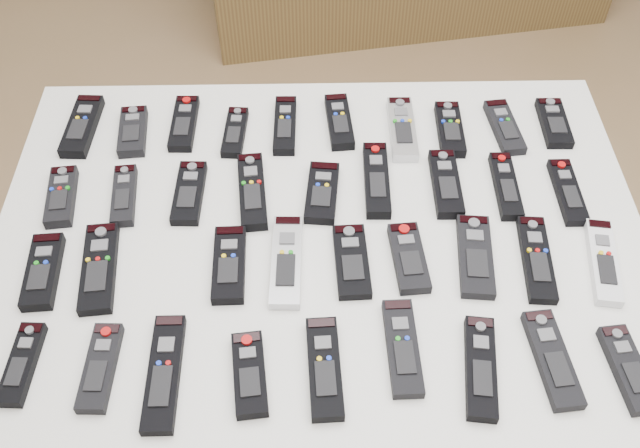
{
  "coord_description": "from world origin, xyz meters",
  "views": [
    {
      "loc": [
        -0.05,
        -0.93,
        1.84
      ],
      "look_at": [
        -0.03,
        -0.06,
        0.8
      ],
      "focal_mm": 40.0,
      "sensor_mm": 36.0,
      "label": 1
    }
  ],
  "objects_px": {
    "remote_14": "(322,193)",
    "remote_32": "(324,368)",
    "remote_8": "(504,127)",
    "remote_6": "(402,129)",
    "table": "(320,249)",
    "remote_30": "(164,373)",
    "remote_11": "(124,195)",
    "remote_24": "(409,258)",
    "remote_5": "(339,122)",
    "remote_29": "(100,367)",
    "remote_15": "(377,180)",
    "remote_27": "(603,262)",
    "remote_12": "(189,193)",
    "remote_1": "(133,132)",
    "remote_20": "(99,268)",
    "remote_22": "(286,261)",
    "remote_26": "(536,259)",
    "remote_35": "(552,359)",
    "remote_23": "(352,261)",
    "remote_10": "(61,197)",
    "remote_3": "(235,132)",
    "remote_7": "(450,129)",
    "remote_34": "(481,368)",
    "remote_13": "(252,191)",
    "remote_18": "(568,192)",
    "remote_19": "(43,271)",
    "remote_33": "(402,347)",
    "remote_0": "(82,126)",
    "remote_16": "(446,184)",
    "remote_4": "(285,125)",
    "remote_25": "(475,256)",
    "remote_2": "(184,123)",
    "remote_9": "(554,123)",
    "remote_28": "(22,364)",
    "remote_31": "(250,374)"
  },
  "relations": [
    {
      "from": "remote_30",
      "to": "remote_12",
      "type": "bearing_deg",
      "value": 89.55
    },
    {
      "from": "remote_15",
      "to": "remote_27",
      "type": "height_order",
      "value": "remote_15"
    },
    {
      "from": "remote_26",
      "to": "remote_35",
      "type": "xyz_separation_m",
      "value": [
        -0.02,
        -0.21,
        0.0
      ]
    },
    {
      "from": "remote_3",
      "to": "remote_13",
      "type": "xyz_separation_m",
      "value": [
        0.04,
        -0.17,
        0.0
      ]
    },
    {
      "from": "remote_15",
      "to": "remote_14",
      "type": "bearing_deg",
      "value": -162.56
    },
    {
      "from": "remote_2",
      "to": "remote_15",
      "type": "bearing_deg",
      "value": -22.67
    },
    {
      "from": "remote_2",
      "to": "remote_29",
      "type": "height_order",
      "value": "remote_29"
    },
    {
      "from": "remote_23",
      "to": "remote_26",
      "type": "height_order",
      "value": "same"
    },
    {
      "from": "remote_7",
      "to": "remote_13",
      "type": "height_order",
      "value": "same"
    },
    {
      "from": "remote_1",
      "to": "remote_20",
      "type": "bearing_deg",
      "value": -96.12
    },
    {
      "from": "remote_30",
      "to": "remote_34",
      "type": "relative_size",
      "value": 1.14
    },
    {
      "from": "remote_27",
      "to": "remote_14",
      "type": "bearing_deg",
      "value": 169.19
    },
    {
      "from": "remote_14",
      "to": "remote_28",
      "type": "height_order",
      "value": "remote_14"
    },
    {
      "from": "remote_3",
      "to": "remote_15",
      "type": "distance_m",
      "value": 0.33
    },
    {
      "from": "remote_5",
      "to": "remote_31",
      "type": "bearing_deg",
      "value": -109.85
    },
    {
      "from": "remote_11",
      "to": "remote_24",
      "type": "bearing_deg",
      "value": -22.19
    },
    {
      "from": "remote_5",
      "to": "remote_13",
      "type": "height_order",
      "value": "same"
    },
    {
      "from": "remote_34",
      "to": "remote_28",
      "type": "bearing_deg",
      "value": -174.24
    },
    {
      "from": "remote_5",
      "to": "remote_18",
      "type": "height_order",
      "value": "remote_5"
    },
    {
      "from": "remote_15",
      "to": "remote_33",
      "type": "bearing_deg",
      "value": -86.33
    },
    {
      "from": "remote_11",
      "to": "remote_12",
      "type": "bearing_deg",
      "value": -3.12
    },
    {
      "from": "remote_8",
      "to": "remote_13",
      "type": "height_order",
      "value": "remote_13"
    },
    {
      "from": "remote_0",
      "to": "remote_30",
      "type": "bearing_deg",
      "value": -64.29
    },
    {
      "from": "remote_22",
      "to": "remote_23",
      "type": "xyz_separation_m",
      "value": [
        0.12,
        -0.0,
        -0.0
      ]
    },
    {
      "from": "remote_26",
      "to": "remote_11",
      "type": "bearing_deg",
      "value": 171.83
    },
    {
      "from": "remote_7",
      "to": "remote_19",
      "type": "height_order",
      "value": "same"
    },
    {
      "from": "remote_33",
      "to": "remote_3",
      "type": "bearing_deg",
      "value": 118.78
    },
    {
      "from": "remote_8",
      "to": "remote_10",
      "type": "bearing_deg",
      "value": -174.77
    },
    {
      "from": "remote_8",
      "to": "remote_6",
      "type": "bearing_deg",
      "value": 174.7
    },
    {
      "from": "remote_14",
      "to": "remote_32",
      "type": "distance_m",
      "value": 0.39
    },
    {
      "from": "remote_11",
      "to": "remote_35",
      "type": "xyz_separation_m",
      "value": [
        0.77,
        -0.38,
        0.0
      ]
    },
    {
      "from": "remote_9",
      "to": "remote_15",
      "type": "bearing_deg",
      "value": -156.41
    },
    {
      "from": "remote_13",
      "to": "remote_3",
      "type": "bearing_deg",
      "value": 98.95
    },
    {
      "from": "remote_34",
      "to": "remote_3",
      "type": "bearing_deg",
      "value": 134.63
    },
    {
      "from": "remote_14",
      "to": "remote_30",
      "type": "xyz_separation_m",
      "value": [
        -0.27,
        -0.39,
        -0.0
      ]
    },
    {
      "from": "remote_1",
      "to": "remote_33",
      "type": "height_order",
      "value": "remote_1"
    },
    {
      "from": "remote_5",
      "to": "remote_29",
      "type": "distance_m",
      "value": 0.72
    },
    {
      "from": "remote_16",
      "to": "remote_5",
      "type": "bearing_deg",
      "value": 138.27
    },
    {
      "from": "remote_19",
      "to": "remote_12",
      "type": "bearing_deg",
      "value": 33.93
    },
    {
      "from": "remote_1",
      "to": "remote_6",
      "type": "distance_m",
      "value": 0.58
    },
    {
      "from": "remote_4",
      "to": "remote_25",
      "type": "height_order",
      "value": "remote_4"
    },
    {
      "from": "remote_0",
      "to": "remote_8",
      "type": "height_order",
      "value": "remote_0"
    },
    {
      "from": "remote_16",
      "to": "remote_23",
      "type": "height_order",
      "value": "remote_16"
    },
    {
      "from": "remote_14",
      "to": "remote_30",
      "type": "relative_size",
      "value": 0.72
    },
    {
      "from": "remote_34",
      "to": "remote_13",
      "type": "bearing_deg",
      "value": 141.88
    },
    {
      "from": "remote_2",
      "to": "remote_9",
      "type": "distance_m",
      "value": 0.8
    },
    {
      "from": "remote_12",
      "to": "remote_14",
      "type": "height_order",
      "value": "remote_14"
    },
    {
      "from": "remote_3",
      "to": "remote_7",
      "type": "distance_m",
      "value": 0.46
    },
    {
      "from": "remote_5",
      "to": "remote_22",
      "type": "relative_size",
      "value": 0.79
    },
    {
      "from": "table",
      "to": "remote_30",
      "type": "height_order",
      "value": "remote_30"
    }
  ]
}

